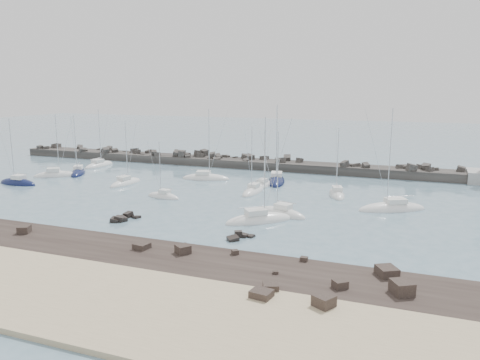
{
  "coord_description": "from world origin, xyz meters",
  "views": [
    {
      "loc": [
        33.81,
        -63.04,
        18.59
      ],
      "look_at": [
        5.3,
        12.0,
        2.42
      ],
      "focal_mm": 35.0,
      "sensor_mm": 36.0,
      "label": 1
    }
  ],
  "objects_px": {
    "sailboat_0": "(56,176)",
    "sailboat_11": "(392,209)",
    "sailboat_6": "(253,192)",
    "sailboat_13": "(263,186)",
    "sailboat_2": "(18,183)",
    "sailboat_7": "(259,221)",
    "sailboat_1": "(99,166)",
    "sailboat_10": "(337,195)",
    "sailboat_9": "(281,214)",
    "sailboat_5": "(163,197)",
    "sailboat_14": "(78,173)",
    "sailboat_4": "(206,179)",
    "sailboat_3": "(126,183)",
    "sailboat_8": "(276,182)"
  },
  "relations": [
    {
      "from": "sailboat_1",
      "to": "sailboat_5",
      "type": "distance_m",
      "value": 37.57
    },
    {
      "from": "sailboat_3",
      "to": "sailboat_10",
      "type": "relative_size",
      "value": 1.04
    },
    {
      "from": "sailboat_2",
      "to": "sailboat_13",
      "type": "xyz_separation_m",
      "value": [
        44.9,
        14.8,
        -0.02
      ]
    },
    {
      "from": "sailboat_6",
      "to": "sailboat_4",
      "type": "bearing_deg",
      "value": 148.31
    },
    {
      "from": "sailboat_10",
      "to": "sailboat_14",
      "type": "relative_size",
      "value": 0.93
    },
    {
      "from": "sailboat_3",
      "to": "sailboat_9",
      "type": "relative_size",
      "value": 0.99
    },
    {
      "from": "sailboat_13",
      "to": "sailboat_3",
      "type": "bearing_deg",
      "value": -163.8
    },
    {
      "from": "sailboat_7",
      "to": "sailboat_10",
      "type": "distance_m",
      "value": 21.23
    },
    {
      "from": "sailboat_4",
      "to": "sailboat_9",
      "type": "bearing_deg",
      "value": -43.28
    },
    {
      "from": "sailboat_4",
      "to": "sailboat_6",
      "type": "bearing_deg",
      "value": -31.69
    },
    {
      "from": "sailboat_0",
      "to": "sailboat_4",
      "type": "bearing_deg",
      "value": 15.47
    },
    {
      "from": "sailboat_5",
      "to": "sailboat_14",
      "type": "relative_size",
      "value": 0.76
    },
    {
      "from": "sailboat_6",
      "to": "sailboat_5",
      "type": "bearing_deg",
      "value": -145.23
    },
    {
      "from": "sailboat_9",
      "to": "sailboat_2",
      "type": "bearing_deg",
      "value": 176.67
    },
    {
      "from": "sailboat_10",
      "to": "sailboat_13",
      "type": "xyz_separation_m",
      "value": [
        -14.21,
        2.45,
        -0.01
      ]
    },
    {
      "from": "sailboat_3",
      "to": "sailboat_11",
      "type": "height_order",
      "value": "sailboat_11"
    },
    {
      "from": "sailboat_3",
      "to": "sailboat_8",
      "type": "xyz_separation_m",
      "value": [
        26.7,
        12.06,
        0.01
      ]
    },
    {
      "from": "sailboat_7",
      "to": "sailboat_14",
      "type": "bearing_deg",
      "value": 156.98
    },
    {
      "from": "sailboat_11",
      "to": "sailboat_6",
      "type": "bearing_deg",
      "value": 171.26
    },
    {
      "from": "sailboat_7",
      "to": "sailboat_10",
      "type": "xyz_separation_m",
      "value": [
        7.54,
        19.84,
        -0.0
      ]
    },
    {
      "from": "sailboat_0",
      "to": "sailboat_5",
      "type": "height_order",
      "value": "sailboat_0"
    },
    {
      "from": "sailboat_6",
      "to": "sailboat_13",
      "type": "bearing_deg",
      "value": 89.58
    },
    {
      "from": "sailboat_4",
      "to": "sailboat_9",
      "type": "xyz_separation_m",
      "value": [
        21.64,
        -20.38,
        0.02
      ]
    },
    {
      "from": "sailboat_2",
      "to": "sailboat_13",
      "type": "bearing_deg",
      "value": 18.25
    },
    {
      "from": "sailboat_4",
      "to": "sailboat_2",
      "type": "bearing_deg",
      "value": -151.56
    },
    {
      "from": "sailboat_7",
      "to": "sailboat_13",
      "type": "relative_size",
      "value": 1.36
    },
    {
      "from": "sailboat_10",
      "to": "sailboat_11",
      "type": "xyz_separation_m",
      "value": [
        9.5,
        -6.75,
        -0.0
      ]
    },
    {
      "from": "sailboat_6",
      "to": "sailboat_9",
      "type": "relative_size",
      "value": 0.96
    },
    {
      "from": "sailboat_6",
      "to": "sailboat_0",
      "type": "bearing_deg",
      "value": -179.42
    },
    {
      "from": "sailboat_1",
      "to": "sailboat_13",
      "type": "relative_size",
      "value": 1.25
    },
    {
      "from": "sailboat_1",
      "to": "sailboat_11",
      "type": "distance_m",
      "value": 69.02
    },
    {
      "from": "sailboat_3",
      "to": "sailboat_1",
      "type": "bearing_deg",
      "value": 139.33
    },
    {
      "from": "sailboat_3",
      "to": "sailboat_8",
      "type": "height_order",
      "value": "sailboat_8"
    },
    {
      "from": "sailboat_6",
      "to": "sailboat_7",
      "type": "height_order",
      "value": "sailboat_7"
    },
    {
      "from": "sailboat_0",
      "to": "sailboat_11",
      "type": "height_order",
      "value": "sailboat_11"
    },
    {
      "from": "sailboat_2",
      "to": "sailboat_9",
      "type": "bearing_deg",
      "value": -3.33
    },
    {
      "from": "sailboat_1",
      "to": "sailboat_0",
      "type": "bearing_deg",
      "value": -91.61
    },
    {
      "from": "sailboat_7",
      "to": "sailboat_13",
      "type": "height_order",
      "value": "sailboat_7"
    },
    {
      "from": "sailboat_10",
      "to": "sailboat_9",
      "type": "bearing_deg",
      "value": -109.89
    },
    {
      "from": "sailboat_0",
      "to": "sailboat_6",
      "type": "height_order",
      "value": "sailboat_0"
    },
    {
      "from": "sailboat_1",
      "to": "sailboat_8",
      "type": "bearing_deg",
      "value": -4.09
    },
    {
      "from": "sailboat_3",
      "to": "sailboat_7",
      "type": "bearing_deg",
      "value": -24.89
    },
    {
      "from": "sailboat_5",
      "to": "sailboat_13",
      "type": "relative_size",
      "value": 0.9
    },
    {
      "from": "sailboat_8",
      "to": "sailboat_13",
      "type": "bearing_deg",
      "value": -105.13
    },
    {
      "from": "sailboat_4",
      "to": "sailboat_11",
      "type": "xyz_separation_m",
      "value": [
        36.73,
        -11.66,
        0.01
      ]
    },
    {
      "from": "sailboat_5",
      "to": "sailboat_13",
      "type": "distance_m",
      "value": 19.52
    },
    {
      "from": "sailboat_4",
      "to": "sailboat_13",
      "type": "bearing_deg",
      "value": -10.71
    },
    {
      "from": "sailboat_2",
      "to": "sailboat_5",
      "type": "relative_size",
      "value": 1.32
    },
    {
      "from": "sailboat_0",
      "to": "sailboat_4",
      "type": "distance_m",
      "value": 31.69
    },
    {
      "from": "sailboat_2",
      "to": "sailboat_7",
      "type": "relative_size",
      "value": 0.87
    }
  ]
}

